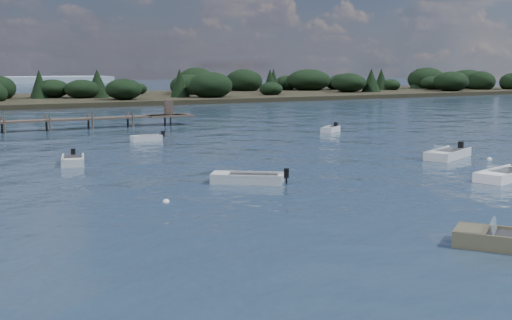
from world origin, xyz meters
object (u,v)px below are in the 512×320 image
dinghy_mid_grey (247,180)px  dinghy_mid_white_b (448,156)px  dinghy_mid_white_a (505,177)px  tender_far_white (147,139)px  dinghy_extra_a (73,162)px  tender_far_grey_b (330,130)px

dinghy_mid_grey → dinghy_mid_white_b: bearing=5.4°
dinghy_mid_white_b → dinghy_mid_white_a: 8.53m
tender_far_white → dinghy_extra_a: (-8.71, -10.13, -0.00)m
dinghy_mid_white_a → tender_far_white: bearing=112.4°
tender_far_white → tender_far_grey_b: (18.29, -1.64, 0.01)m
tender_far_white → dinghy_mid_white_a: (11.58, -28.02, 0.01)m
dinghy_extra_a → dinghy_mid_white_a: dinghy_mid_white_a is taller
tender_far_grey_b → dinghy_mid_grey: bearing=-135.0°
dinghy_mid_white_b → dinghy_mid_grey: dinghy_mid_white_b is taller
dinghy_mid_white_b → dinghy_mid_grey: (-16.94, -1.59, -0.01)m
tender_far_white → dinghy_extra_a: size_ratio=0.81×
dinghy_extra_a → dinghy_mid_grey: dinghy_mid_grey is taller
tender_far_white → dinghy_extra_a: dinghy_extra_a is taller
dinghy_mid_white_b → dinghy_extra_a: 25.80m
dinghy_mid_grey → dinghy_mid_white_a: (13.49, -6.21, 0.00)m
tender_far_grey_b → dinghy_mid_white_a: dinghy_mid_white_a is taller
dinghy_mid_grey → dinghy_mid_white_a: bearing=-24.7°
tender_far_white → dinghy_mid_white_a: dinghy_mid_white_a is taller
tender_far_grey_b → dinghy_mid_grey: size_ratio=0.73×
dinghy_extra_a → dinghy_mid_white_b: bearing=-23.0°
dinghy_mid_white_b → tender_far_grey_b: bearing=80.1°
dinghy_mid_white_b → tender_far_white: bearing=126.6°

